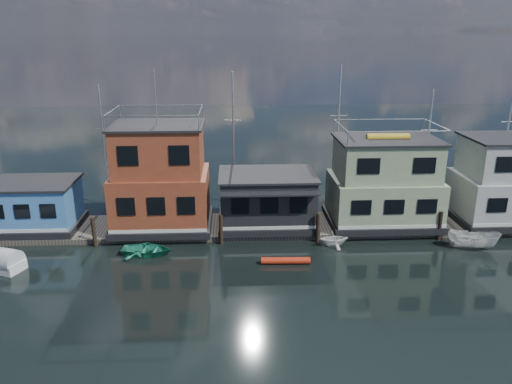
{
  "coord_description": "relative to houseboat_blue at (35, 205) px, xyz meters",
  "views": [
    {
      "loc": [
        -3.07,
        -24.05,
        14.68
      ],
      "look_at": [
        -1.35,
        12.0,
        3.0
      ],
      "focal_mm": 35.0,
      "sensor_mm": 36.0,
      "label": 1
    }
  ],
  "objects": [
    {
      "name": "red_kayak",
      "position": [
        18.32,
        -6.27,
        -1.97
      ],
      "size": [
        3.25,
        0.6,
        0.47
      ],
      "primitive_type": "cylinder",
      "rotation": [
        0.0,
        1.57,
        -0.04
      ],
      "color": "red",
      "rests_on": "ground"
    },
    {
      "name": "houseboat_white",
      "position": [
        36.5,
        0.0,
        1.33
      ],
      "size": [
        8.4,
        5.9,
        6.66
      ],
      "color": "black",
      "rests_on": "dock"
    },
    {
      "name": "dinghy_teal",
      "position": [
        8.93,
        -4.37,
        -1.84
      ],
      "size": [
        3.73,
        2.83,
        0.72
      ],
      "primitive_type": "imported",
      "rotation": [
        0.0,
        0.0,
        1.47
      ],
      "color": "#268E70",
      "rests_on": "ground"
    },
    {
      "name": "houseboat_dark",
      "position": [
        17.5,
        -0.02,
        0.21
      ],
      "size": [
        7.4,
        6.1,
        4.06
      ],
      "color": "black",
      "rests_on": "dock"
    },
    {
      "name": "houseboat_green",
      "position": [
        26.5,
        0.0,
        1.34
      ],
      "size": [
        8.4,
        5.9,
        7.03
      ],
      "color": "black",
      "rests_on": "dock"
    },
    {
      "name": "pilings",
      "position": [
        17.67,
        -2.8,
        -1.11
      ],
      "size": [
        42.28,
        0.28,
        2.2
      ],
      "color": "#2D2116",
      "rests_on": "ground"
    },
    {
      "name": "houseboat_red",
      "position": [
        9.5,
        0.0,
        1.9
      ],
      "size": [
        7.4,
        5.9,
        11.86
      ],
      "color": "black",
      "rests_on": "dock"
    },
    {
      "name": "dinghy_white",
      "position": [
        22.03,
        -3.53,
        -1.63
      ],
      "size": [
        2.35,
        2.08,
        1.15
      ],
      "primitive_type": "imported",
      "rotation": [
        0.0,
        0.0,
        1.66
      ],
      "color": "silver",
      "rests_on": "ground"
    },
    {
      "name": "background_masts",
      "position": [
        22.76,
        6.0,
        3.35
      ],
      "size": [
        36.4,
        0.16,
        12.0
      ],
      "color": "silver",
      "rests_on": "ground"
    },
    {
      "name": "houseboat_blue",
      "position": [
        0.0,
        0.0,
        0.0
      ],
      "size": [
        6.4,
        4.9,
        3.66
      ],
      "color": "black",
      "rests_on": "dock"
    },
    {
      "name": "ground",
      "position": [
        18.0,
        -12.0,
        -2.21
      ],
      "size": [
        160.0,
        160.0,
        0.0
      ],
      "primitive_type": "plane",
      "color": "black",
      "rests_on": "ground"
    },
    {
      "name": "motorboat",
      "position": [
        31.79,
        -4.48,
        -1.53
      ],
      "size": [
        3.74,
        2.3,
        1.35
      ],
      "primitive_type": "imported",
      "rotation": [
        0.0,
        0.0,
        1.27
      ],
      "color": "silver",
      "rests_on": "ground"
    },
    {
      "name": "dock",
      "position": [
        18.0,
        0.0,
        -2.01
      ],
      "size": [
        48.0,
        5.0,
        0.4
      ],
      "primitive_type": "cube",
      "color": "#595147",
      "rests_on": "ground"
    }
  ]
}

